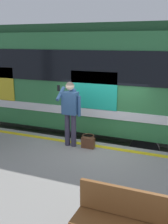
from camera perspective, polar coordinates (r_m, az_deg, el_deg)
ground_plane at (r=7.98m, az=2.84°, el=-12.10°), size 23.54×23.54×0.00m
platform at (r=5.76m, az=-6.23°, el=-18.62°), size 15.66×5.05×0.87m
safety_line at (r=7.36m, az=2.12°, el=-6.99°), size 15.35×0.16×0.01m
track_rail_near at (r=8.92m, az=5.36°, el=-8.59°), size 20.36×0.08×0.16m
track_rail_far at (r=10.20m, az=7.81°, el=-5.61°), size 20.36×0.08×0.16m
train_carriage at (r=9.66m, az=-4.21°, el=8.04°), size 9.62×3.04×3.90m
passenger at (r=7.09m, az=-2.84°, el=0.71°), size 0.57×0.55×1.71m
handbag at (r=7.17m, az=0.86°, el=-6.23°), size 0.34×0.31×0.35m
bench at (r=3.76m, az=9.68°, el=-21.97°), size 1.47×0.44×0.90m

